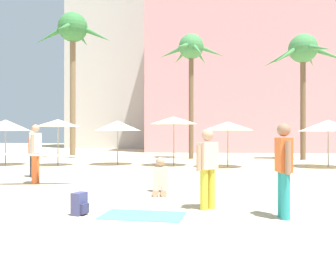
# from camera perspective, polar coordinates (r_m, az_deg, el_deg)

# --- Properties ---
(ground) EXTENTS (120.00, 120.00, 0.00)m
(ground) POSITION_cam_1_polar(r_m,az_deg,el_deg) (5.68, -16.65, -15.33)
(ground) COLOR #C6B28C
(hotel_pink) EXTENTS (16.22, 9.69, 16.94)m
(hotel_pink) POSITION_cam_1_polar(r_m,az_deg,el_deg) (36.82, 10.45, 10.83)
(hotel_pink) COLOR pink
(hotel_pink) RESTS_ON ground
(hotel_tower_gray) EXTENTS (16.65, 9.90, 30.93)m
(hotel_tower_gray) POSITION_cam_1_polar(r_m,az_deg,el_deg) (48.32, -3.71, 16.71)
(hotel_tower_gray) COLOR #BCB7AD
(hotel_tower_gray) RESTS_ON ground
(palm_tree_far_left) EXTENTS (4.23, 4.01, 7.89)m
(palm_tree_far_left) POSITION_cam_1_polar(r_m,az_deg,el_deg) (24.06, 3.56, 12.23)
(palm_tree_far_left) COLOR brown
(palm_tree_far_left) RESTS_ON ground
(palm_tree_left) EXTENTS (5.18, 5.33, 9.60)m
(palm_tree_left) POSITION_cam_1_polar(r_m,az_deg,el_deg) (26.15, -14.40, 14.47)
(palm_tree_left) COLOR brown
(palm_tree_left) RESTS_ON ground
(palm_tree_center) EXTENTS (4.80, 5.02, 7.60)m
(palm_tree_center) POSITION_cam_1_polar(r_m,az_deg,el_deg) (24.30, 20.04, 11.40)
(palm_tree_center) COLOR brown
(palm_tree_center) RESTS_ON ground
(cafe_umbrella_0) EXTENTS (2.34, 2.34, 2.40)m
(cafe_umbrella_0) POSITION_cam_1_polar(r_m,az_deg,el_deg) (18.08, 0.90, 2.18)
(cafe_umbrella_0) COLOR gray
(cafe_umbrella_0) RESTS_ON ground
(cafe_umbrella_1) EXTENTS (2.69, 2.69, 2.20)m
(cafe_umbrella_1) POSITION_cam_1_polar(r_m,az_deg,el_deg) (18.75, 23.37, 1.26)
(cafe_umbrella_1) COLOR gray
(cafe_umbrella_1) RESTS_ON ground
(cafe_umbrella_3) EXTENTS (2.37, 2.37, 2.12)m
(cafe_umbrella_3) POSITION_cam_1_polar(r_m,az_deg,el_deg) (17.47, 9.17, 1.29)
(cafe_umbrella_3) COLOR gray
(cafe_umbrella_3) RESTS_ON ground
(cafe_umbrella_4) EXTENTS (2.40, 2.40, 2.26)m
(cafe_umbrella_4) POSITION_cam_1_polar(r_m,az_deg,el_deg) (20.05, -23.67, 1.32)
(cafe_umbrella_4) COLOR gray
(cafe_umbrella_4) RESTS_ON ground
(cafe_umbrella_5) EXTENTS (2.32, 2.32, 2.22)m
(cafe_umbrella_5) POSITION_cam_1_polar(r_m,az_deg,el_deg) (18.88, -7.74, 1.35)
(cafe_umbrella_5) COLOR gray
(cafe_umbrella_5) RESTS_ON ground
(cafe_umbrella_7) EXTENTS (2.13, 2.13, 2.27)m
(cafe_umbrella_7) POSITION_cam_1_polar(r_m,az_deg,el_deg) (18.95, -16.53, 1.70)
(cafe_umbrella_7) COLOR gray
(cafe_umbrella_7) RESTS_ON ground
(beach_towel) EXTENTS (1.58, 1.01, 0.01)m
(beach_towel) POSITION_cam_1_polar(r_m,az_deg,el_deg) (7.04, -3.89, -12.29)
(beach_towel) COLOR #4CC6D6
(beach_towel) RESTS_ON ground
(backpack) EXTENTS (0.30, 0.34, 0.42)m
(backpack) POSITION_cam_1_polar(r_m,az_deg,el_deg) (7.25, -13.39, -10.35)
(backpack) COLOR #3D3E6A
(backpack) RESTS_ON ground
(person_near_left) EXTENTS (0.48, 1.00, 0.91)m
(person_near_left) POSITION_cam_1_polar(r_m,az_deg,el_deg) (9.70, -1.23, -7.09)
(person_near_left) COLOR tan
(person_near_left) RESTS_ON ground
(person_far_right) EXTENTS (2.92, 1.04, 1.82)m
(person_far_right) POSITION_cam_1_polar(r_m,az_deg,el_deg) (12.00, -19.93, -2.64)
(person_far_right) COLOR orange
(person_far_right) RESTS_ON ground
(person_mid_center) EXTENTS (0.26, 0.61, 1.71)m
(person_mid_center) POSITION_cam_1_polar(r_m,az_deg,el_deg) (6.99, 17.33, -4.67)
(person_mid_center) COLOR teal
(person_mid_center) RESTS_ON ground
(person_mid_right) EXTENTS (0.48, 0.51, 1.61)m
(person_mid_right) POSITION_cam_1_polar(r_m,az_deg,el_deg) (7.55, 6.09, -4.75)
(person_mid_right) COLOR gold
(person_mid_right) RESTS_ON ground
(person_far_left) EXTENTS (0.43, 0.55, 1.66)m
(person_far_left) POSITION_cam_1_polar(r_m,az_deg,el_deg) (14.05, -20.08, -2.47)
(person_far_left) COLOR #3D3D42
(person_far_left) RESTS_ON ground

